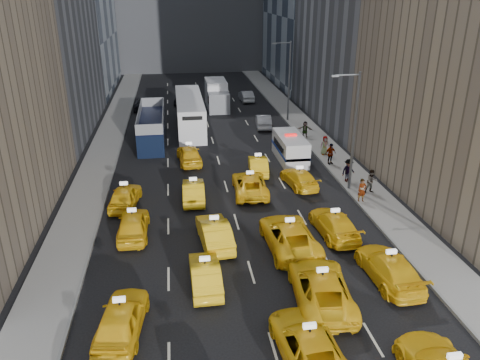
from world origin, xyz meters
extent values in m
plane|color=black|center=(0.00, 0.00, 0.00)|extent=(160.00, 160.00, 0.00)
cube|color=gray|center=(-10.50, 25.00, 0.07)|extent=(3.00, 90.00, 0.15)
cube|color=gray|center=(10.50, 25.00, 0.07)|extent=(3.00, 90.00, 0.15)
cube|color=slate|center=(-9.05, 25.00, 0.09)|extent=(0.15, 90.00, 0.18)
cube|color=slate|center=(9.05, 25.00, 0.09)|extent=(0.15, 90.00, 0.18)
cylinder|color=#595B60|center=(9.30, 12.00, 4.50)|extent=(0.20, 0.20, 9.00)
cylinder|color=#595B60|center=(8.40, 12.00, 8.80)|extent=(1.80, 0.12, 0.12)
cube|color=slate|center=(7.50, 12.00, 8.75)|extent=(0.50, 0.22, 0.12)
cylinder|color=#595B60|center=(9.30, 32.00, 4.50)|extent=(0.20, 0.20, 9.00)
cylinder|color=#595B60|center=(8.40, 32.00, 8.80)|extent=(1.80, 0.12, 0.12)
cube|color=slate|center=(7.50, 32.00, 8.75)|extent=(0.50, 0.22, 0.12)
imported|color=yellow|center=(1.30, -4.66, 0.73)|extent=(2.74, 5.39, 1.46)
imported|color=yellow|center=(-6.55, -1.97, 0.80)|extent=(2.49, 4.91, 1.60)
imported|color=yellow|center=(-2.57, 1.11, 0.71)|extent=(1.57, 4.32, 1.42)
imported|color=yellow|center=(2.98, -1.02, 0.81)|extent=(3.26, 6.07, 1.62)
imported|color=yellow|center=(7.10, 0.23, 0.76)|extent=(2.31, 5.32, 1.52)
imported|color=yellow|center=(-6.63, 7.07, 0.78)|extent=(1.92, 4.63, 1.57)
imported|color=yellow|center=(-1.70, 5.33, 0.79)|extent=(2.10, 4.92, 1.58)
imported|color=yellow|center=(2.67, 4.27, 0.82)|extent=(2.96, 6.01, 1.64)
imported|color=yellow|center=(5.86, 5.45, 0.73)|extent=(2.31, 5.14, 1.46)
imported|color=yellow|center=(-7.48, 11.52, 0.77)|extent=(2.33, 4.68, 1.53)
imported|color=yellow|center=(-2.63, 11.81, 0.73)|extent=(1.67, 4.48, 1.46)
imported|color=yellow|center=(1.65, 12.47, 0.73)|extent=(2.71, 5.40, 1.47)
imported|color=yellow|center=(5.68, 13.28, 0.67)|extent=(2.48, 4.82, 1.34)
imported|color=yellow|center=(-2.60, 19.68, 0.81)|extent=(2.31, 4.89, 1.62)
imported|color=yellow|center=(3.00, 16.48, 0.70)|extent=(1.91, 4.39, 1.40)
cube|color=silver|center=(6.41, 19.20, 1.13)|extent=(2.61, 5.80, 2.26)
cylinder|color=black|center=(5.48, 17.28, 0.45)|extent=(0.28, 0.90, 0.90)
cylinder|color=black|center=(7.34, 17.28, 0.45)|extent=(0.28, 0.90, 0.90)
cylinder|color=black|center=(5.48, 21.13, 0.45)|extent=(0.28, 0.90, 0.90)
cylinder|color=black|center=(7.34, 21.13, 0.45)|extent=(0.28, 0.90, 0.90)
cube|color=navy|center=(6.41, 19.20, 0.98)|extent=(2.65, 5.81, 0.26)
cube|color=red|center=(6.41, 19.20, 2.34)|extent=(1.05, 0.44, 0.16)
cube|color=black|center=(-6.00, 26.76, 1.58)|extent=(2.71, 10.90, 3.16)
cylinder|color=black|center=(-7.08, 22.24, 0.55)|extent=(0.28, 1.10, 1.10)
cylinder|color=black|center=(-4.92, 22.24, 0.55)|extent=(0.28, 1.10, 1.10)
cylinder|color=black|center=(-7.08, 31.29, 0.55)|extent=(0.28, 1.10, 1.10)
cylinder|color=black|center=(-4.92, 31.29, 0.55)|extent=(0.28, 1.10, 1.10)
cube|color=silver|center=(-2.02, 30.93, 1.71)|extent=(3.67, 13.42, 3.43)
cylinder|color=black|center=(-3.25, 25.20, 0.55)|extent=(0.28, 1.10, 1.10)
cylinder|color=black|center=(-0.79, 25.20, 0.55)|extent=(0.28, 1.10, 1.10)
cylinder|color=black|center=(-3.25, 36.66, 0.55)|extent=(0.28, 1.10, 1.10)
cylinder|color=black|center=(-0.79, 36.66, 0.55)|extent=(0.28, 1.10, 1.10)
cube|color=white|center=(1.81, 39.61, 1.69)|extent=(2.96, 7.55, 3.39)
cylinder|color=black|center=(0.69, 36.80, 0.55)|extent=(0.28, 1.10, 1.10)
cylinder|color=black|center=(2.93, 36.80, 0.55)|extent=(0.28, 1.10, 1.10)
cylinder|color=black|center=(0.69, 42.42, 0.55)|extent=(0.28, 1.10, 1.10)
cylinder|color=black|center=(2.93, 42.42, 0.55)|extent=(0.28, 1.10, 1.10)
imported|color=#A7A9AF|center=(6.02, 29.83, 0.72)|extent=(2.03, 4.55, 1.45)
imported|color=black|center=(-7.27, 40.21, 0.74)|extent=(2.89, 5.52, 1.48)
imported|color=slate|center=(1.98, 45.54, 0.69)|extent=(2.57, 5.00, 1.39)
imported|color=black|center=(-2.62, 42.31, 0.77)|extent=(2.38, 4.74, 1.55)
imported|color=#989B9F|center=(6.10, 42.69, 0.72)|extent=(1.68, 4.42, 1.44)
imported|color=gray|center=(9.30, 9.56, 1.02)|extent=(0.66, 0.46, 1.74)
imported|color=gray|center=(10.59, 10.94, 1.06)|extent=(0.91, 0.53, 1.81)
imported|color=gray|center=(9.64, 13.28, 1.08)|extent=(1.30, 0.90, 1.87)
imported|color=gray|center=(9.52, 17.30, 1.08)|extent=(1.19, 0.81, 1.86)
imported|color=gray|center=(9.81, 19.79, 1.02)|extent=(0.86, 0.49, 1.74)
imported|color=gray|center=(9.47, 25.28, 0.97)|extent=(1.58, 0.93, 1.64)
camera|label=1|loc=(-3.71, -19.45, 14.54)|focal=35.00mm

